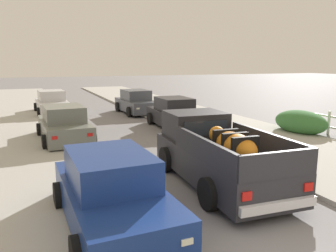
{
  "coord_description": "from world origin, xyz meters",
  "views": [
    {
      "loc": [
        -3.99,
        -3.14,
        3.31
      ],
      "look_at": [
        0.27,
        7.16,
        1.2
      ],
      "focal_mm": 35.95,
      "sensor_mm": 36.0,
      "label": 1
    }
  ],
  "objects": [
    {
      "name": "sidewalk_left",
      "position": [
        -5.11,
        12.0,
        0.06
      ],
      "size": [
        5.39,
        60.0,
        0.12
      ],
      "primitive_type": "cube",
      "color": "#B2AFA8",
      "rests_on": "ground"
    },
    {
      "name": "car_left_near",
      "position": [
        2.52,
        18.09,
        0.71
      ],
      "size": [
        2.12,
        4.3,
        1.54
      ],
      "color": "#474C56",
      "rests_on": "ground"
    },
    {
      "name": "pickup_truck",
      "position": [
        0.69,
        4.69,
        0.81
      ],
      "size": [
        2.41,
        5.3,
        1.8
      ],
      "color": "#28282D",
      "rests_on": "ground"
    },
    {
      "name": "car_left_far",
      "position": [
        -2.67,
        19.84,
        0.71
      ],
      "size": [
        2.18,
        4.33,
        1.54
      ],
      "color": "silver",
      "rests_on": "ground"
    },
    {
      "name": "curb_left",
      "position": [
        -3.81,
        12.0,
        0.05
      ],
      "size": [
        0.16,
        60.0,
        0.1
      ],
      "primitive_type": "cube",
      "color": "silver",
      "rests_on": "ground"
    },
    {
      "name": "curb_right",
      "position": [
        3.81,
        12.0,
        0.05
      ],
      "size": [
        0.16,
        60.0,
        0.1
      ],
      "primitive_type": "cube",
      "color": "silver",
      "rests_on": "ground"
    },
    {
      "name": "car_left_mid",
      "position": [
        -2.59,
        3.23,
        0.71
      ],
      "size": [
        2.11,
        4.3,
        1.54
      ],
      "color": "navy",
      "rests_on": "ground"
    },
    {
      "name": "car_right_near",
      "position": [
        2.88,
        12.58,
        0.71
      ],
      "size": [
        2.12,
        4.3,
        1.54
      ],
      "color": "black",
      "rests_on": "ground"
    },
    {
      "name": "sidewalk_right",
      "position": [
        5.11,
        12.0,
        0.06
      ],
      "size": [
        5.39,
        60.0,
        0.12
      ],
      "primitive_type": "cube",
      "color": "#B2AFA8",
      "rests_on": "ground"
    },
    {
      "name": "car_right_mid",
      "position": [
        -2.71,
        11.42,
        0.71
      ],
      "size": [
        2.17,
        4.32,
        1.54
      ],
      "color": "slate",
      "rests_on": "ground"
    },
    {
      "name": "hedge_bush",
      "position": [
        7.74,
        8.87,
        0.55
      ],
      "size": [
        1.8,
        2.8,
        1.1
      ],
      "primitive_type": "ellipsoid",
      "color": "#387538",
      "rests_on": "ground"
    }
  ]
}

